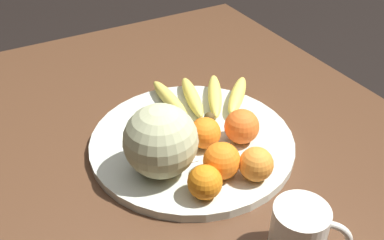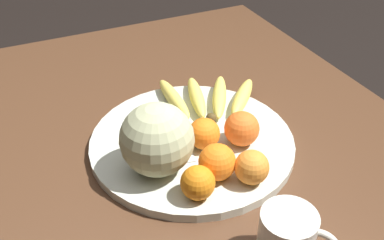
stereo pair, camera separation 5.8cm
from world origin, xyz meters
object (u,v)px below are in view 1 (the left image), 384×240
object	(u,v)px
fruit_bowl	(192,142)
produce_tag	(184,150)
orange_front_left	(242,126)
orange_mid_center	(222,161)
orange_back_left	(205,182)
orange_back_right	(256,164)
melon	(161,141)
kitchen_table	(195,170)
ceramic_mug	(300,232)
banana_bunch	(204,97)
orange_front_right	(205,133)

from	to	relation	value
fruit_bowl	produce_tag	distance (m)	0.05
produce_tag	orange_front_left	bearing A→B (deg)	86.35
fruit_bowl	orange_mid_center	distance (m)	0.14
orange_front_left	produce_tag	bearing A→B (deg)	-102.61
fruit_bowl	orange_back_left	world-z (taller)	orange_back_left
orange_back_right	produce_tag	distance (m)	0.16
melon	produce_tag	bearing A→B (deg)	114.40
kitchen_table	ceramic_mug	world-z (taller)	ceramic_mug
kitchen_table	melon	distance (m)	0.25
orange_front_left	produce_tag	xyz separation A→B (m)	(-0.03, -0.12, -0.04)
kitchen_table	produce_tag	distance (m)	0.15
kitchen_table	orange_mid_center	distance (m)	0.23
orange_front_left	ceramic_mug	size ratio (longest dim) A/B	0.67
banana_bunch	orange_back_right	distance (m)	0.28
orange_front_right	ceramic_mug	size ratio (longest dim) A/B	0.60
fruit_bowl	produce_tag	bearing A→B (deg)	-50.63
orange_back_right	produce_tag	bearing A→B (deg)	-148.98
fruit_bowl	orange_front_right	distance (m)	0.06
melon	banana_bunch	distance (m)	0.26
kitchen_table	orange_front_left	xyz separation A→B (m)	(0.09, 0.07, 0.16)
melon	ceramic_mug	world-z (taller)	melon
orange_front_left	melon	bearing A→B (deg)	-89.38
banana_bunch	produce_tag	size ratio (longest dim) A/B	2.72
orange_front_left	produce_tag	world-z (taller)	orange_front_left
kitchen_table	produce_tag	bearing A→B (deg)	-45.49
banana_bunch	orange_back_left	world-z (taller)	orange_back_left
orange_mid_center	ceramic_mug	bearing A→B (deg)	6.18
fruit_bowl	produce_tag	world-z (taller)	produce_tag
kitchen_table	melon	size ratio (longest dim) A/B	8.91
fruit_bowl	orange_back_right	xyz separation A→B (m)	(0.17, 0.05, 0.04)
kitchen_table	orange_back_left	bearing A→B (deg)	-24.45
fruit_bowl	orange_mid_center	xyz separation A→B (m)	(0.13, -0.01, 0.05)
orange_mid_center	ceramic_mug	size ratio (longest dim) A/B	0.65
banana_bunch	produce_tag	xyz separation A→B (m)	(0.14, -0.13, -0.02)
ceramic_mug	orange_front_right	bearing A→B (deg)	-179.30
kitchen_table	orange_back_right	size ratio (longest dim) A/B	19.23
orange_back_right	produce_tag	world-z (taller)	orange_back_right
orange_front_right	banana_bunch	bearing A→B (deg)	150.60
orange_back_right	orange_mid_center	bearing A→B (deg)	-125.06
melon	banana_bunch	bearing A→B (deg)	130.89
banana_bunch	orange_mid_center	size ratio (longest dim) A/B	3.29
kitchen_table	fruit_bowl	bearing A→B (deg)	-39.20
orange_back_left	ceramic_mug	distance (m)	0.19
banana_bunch	orange_back_right	xyz separation A→B (m)	(0.28, -0.05, 0.02)
orange_front_right	orange_back_right	size ratio (longest dim) A/B	1.00
orange_mid_center	orange_back_right	world-z (taller)	orange_mid_center
produce_tag	kitchen_table	bearing A→B (deg)	143.47
orange_back_left	ceramic_mug	size ratio (longest dim) A/B	0.58
melon	orange_mid_center	world-z (taller)	melon
banana_bunch	melon	bearing A→B (deg)	153.38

